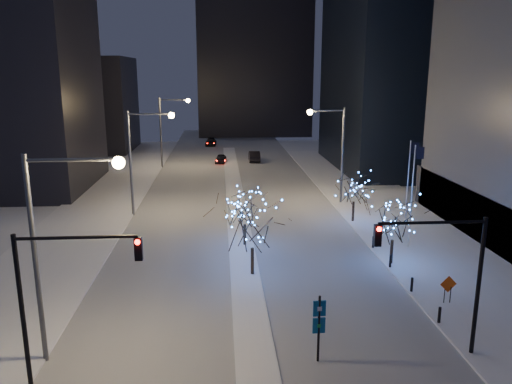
{
  "coord_description": "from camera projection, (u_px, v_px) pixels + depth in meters",
  "views": [
    {
      "loc": [
        -1.51,
        -19.97,
        13.4
      ],
      "look_at": [
        1.0,
        14.98,
        5.0
      ],
      "focal_mm": 35.0,
      "sensor_mm": 36.0,
      "label": 1
    }
  ],
  "objects": [
    {
      "name": "filler_west_far",
      "position": [
        79.0,
        104.0,
        86.82
      ],
      "size": [
        18.0,
        16.0,
        16.0
      ],
      "primitive_type": "cube",
      "color": "black",
      "rests_on": "ground"
    },
    {
      "name": "wayfinding_sign",
      "position": [
        319.0,
        322.0,
        23.29
      ],
      "size": [
        0.6,
        0.12,
        3.38
      ],
      "rotation": [
        0.0,
        0.0,
        0.06
      ],
      "color": "black",
      "rests_on": "ground"
    },
    {
      "name": "car_far",
      "position": [
        211.0,
        142.0,
        93.83
      ],
      "size": [
        2.15,
        4.79,
        1.36
      ],
      "primitive_type": "imported",
      "rotation": [
        0.0,
        0.0,
        -0.05
      ],
      "color": "black",
      "rests_on": "ground"
    },
    {
      "name": "street_lamp_w_mid",
      "position": [
        141.0,
        148.0,
        46.65
      ],
      "size": [
        4.4,
        0.56,
        10.0
      ],
      "color": "#595E66",
      "rests_on": "ground"
    },
    {
      "name": "construction_sign",
      "position": [
        448.0,
        287.0,
        29.25
      ],
      "size": [
        1.03,
        0.12,
        1.7
      ],
      "rotation": [
        0.0,
        0.0,
        0.08
      ],
      "color": "black",
      "rests_on": "east_sidewalk"
    },
    {
      "name": "holiday_tree_plaza_far",
      "position": [
        354.0,
        188.0,
        45.05
      ],
      "size": [
        4.38,
        4.38,
        4.72
      ],
      "color": "black",
      "rests_on": "east_sidewalk"
    },
    {
      "name": "street_lamp_east",
      "position": [
        334.0,
        143.0,
        50.89
      ],
      "size": [
        3.9,
        0.56,
        10.0
      ],
      "color": "#595E66",
      "rests_on": "ground"
    },
    {
      "name": "traffic_signal_east",
      "position": [
        449.0,
        264.0,
        23.08
      ],
      "size": [
        5.26,
        0.43,
        7.0
      ],
      "color": "black",
      "rests_on": "ground"
    },
    {
      "name": "east_sidewalk",
      "position": [
        413.0,
        231.0,
        43.02
      ],
      "size": [
        10.0,
        90.0,
        0.15
      ],
      "primitive_type": "cube",
      "color": "white",
      "rests_on": "ground"
    },
    {
      "name": "horizon_block",
      "position": [
        254.0,
        36.0,
        107.35
      ],
      "size": [
        24.0,
        14.0,
        42.0
      ],
      "primitive_type": "cube",
      "color": "black",
      "rests_on": "ground"
    },
    {
      "name": "street_lamp_w_near",
      "position": [
        56.0,
        230.0,
        22.4
      ],
      "size": [
        4.4,
        0.56,
        10.0
      ],
      "color": "#595E66",
      "rests_on": "ground"
    },
    {
      "name": "flagpoles",
      "position": [
        411.0,
        185.0,
        39.14
      ],
      "size": [
        1.35,
        2.6,
        8.0
      ],
      "color": "silver",
      "rests_on": "east_sidewalk"
    },
    {
      "name": "holiday_tree_plaza_near",
      "position": [
        394.0,
        221.0,
        34.89
      ],
      "size": [
        4.44,
        4.44,
        4.91
      ],
      "color": "black",
      "rests_on": "east_sidewalk"
    },
    {
      "name": "street_lamp_w_far",
      "position": [
        168.0,
        122.0,
        70.9
      ],
      "size": [
        4.4,
        0.56,
        10.0
      ],
      "color": "#595E66",
      "rests_on": "ground"
    },
    {
      "name": "median",
      "position": [
        236.0,
        205.0,
        51.68
      ],
      "size": [
        2.0,
        80.0,
        0.15
      ],
      "primitive_type": "cube",
      "color": "white",
      "rests_on": "ground"
    },
    {
      "name": "traffic_signal_west",
      "position": [
        57.0,
        284.0,
        20.9
      ],
      "size": [
        5.26,
        0.43,
        7.0
      ],
      "color": "black",
      "rests_on": "ground"
    },
    {
      "name": "holiday_tree_median_far",
      "position": [
        245.0,
        208.0,
        38.81
      ],
      "size": [
        3.65,
        3.65,
        4.53
      ],
      "color": "black",
      "rests_on": "median"
    },
    {
      "name": "car_near",
      "position": [
        221.0,
        159.0,
        75.92
      ],
      "size": [
        1.92,
        3.91,
        1.28
      ],
      "primitive_type": "imported",
      "rotation": [
        0.0,
        0.0,
        -0.11
      ],
      "color": "black",
      "rests_on": "ground"
    },
    {
      "name": "holiday_tree_median_near",
      "position": [
        252.0,
        224.0,
        32.94
      ],
      "size": [
        5.36,
        5.36,
        5.55
      ],
      "color": "black",
      "rests_on": "median"
    },
    {
      "name": "ground",
      "position": [
        258.0,
        376.0,
        22.6
      ],
      "size": [
        160.0,
        160.0,
        0.0
      ],
      "primitive_type": "plane",
      "color": "white",
      "rests_on": "ground"
    },
    {
      "name": "road",
      "position": [
        235.0,
        194.0,
        56.54
      ],
      "size": [
        20.0,
        130.0,
        0.02
      ],
      "primitive_type": "cube",
      "color": "#A6AAB4",
      "rests_on": "ground"
    },
    {
      "name": "bollards",
      "position": [
        400.0,
        272.0,
        32.87
      ],
      "size": [
        0.16,
        12.16,
        0.9
      ],
      "color": "black",
      "rests_on": "east_sidewalk"
    },
    {
      "name": "west_sidewalk",
      "position": [
        70.0,
        239.0,
        41.0
      ],
      "size": [
        8.0,
        90.0,
        0.15
      ],
      "primitive_type": "cube",
      "color": "white",
      "rests_on": "ground"
    },
    {
      "name": "car_mid",
      "position": [
        254.0,
        156.0,
        77.3
      ],
      "size": [
        1.71,
        4.83,
        1.59
      ],
      "primitive_type": "imported",
      "rotation": [
        0.0,
        0.0,
        3.14
      ],
      "color": "black",
      "rests_on": "ground"
    }
  ]
}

